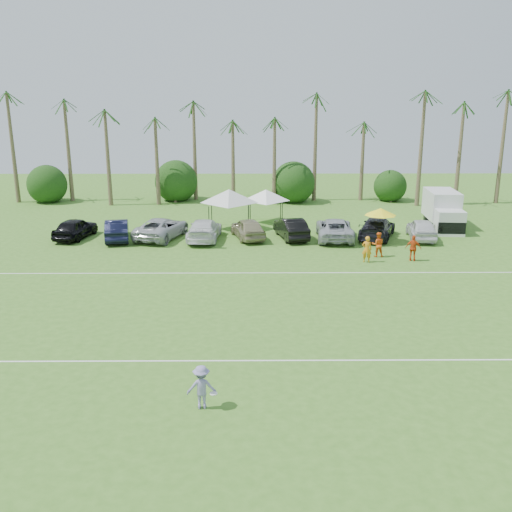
{
  "coord_description": "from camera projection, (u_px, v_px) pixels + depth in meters",
  "views": [
    {
      "loc": [
        1.77,
        -19.36,
        10.53
      ],
      "look_at": [
        2.01,
        12.18,
        1.6
      ],
      "focal_mm": 40.0,
      "sensor_mm": 36.0,
      "label": 1
    }
  ],
  "objects": [
    {
      "name": "palm_tree_8",
      "position": [
        365.0,
        127.0,
        56.11
      ],
      "size": [
        2.4,
        2.4,
        8.9
      ],
      "color": "brown",
      "rests_on": "ground"
    },
    {
      "name": "market_umbrella",
      "position": [
        381.0,
        212.0,
        41.55
      ],
      "size": [
        2.33,
        2.33,
        2.59
      ],
      "color": "black",
      "rests_on": "ground"
    },
    {
      "name": "palm_tree_0",
      "position": [
        9.0,
        127.0,
        55.85
      ],
      "size": [
        2.4,
        2.4,
        8.9
      ],
      "color": "brown",
      "rests_on": "ground"
    },
    {
      "name": "parked_car_3",
      "position": [
        204.0,
        230.0,
        42.8
      ],
      "size": [
        2.53,
        5.55,
        1.58
      ],
      "primitive_type": "imported",
      "rotation": [
        0.0,
        0.0,
        3.08
      ],
      "color": "white",
      "rests_on": "ground"
    },
    {
      "name": "parked_car_8",
      "position": [
        422.0,
        229.0,
        43.0
      ],
      "size": [
        2.45,
        4.83,
        1.58
      ],
      "primitive_type": "imported",
      "rotation": [
        0.0,
        0.0,
        3.01
      ],
      "color": "silver",
      "rests_on": "ground"
    },
    {
      "name": "parked_car_7",
      "position": [
        377.0,
        228.0,
        43.38
      ],
      "size": [
        4.01,
        5.86,
        1.58
      ],
      "primitive_type": "imported",
      "rotation": [
        0.0,
        0.0,
        2.78
      ],
      "color": "black",
      "rests_on": "ground"
    },
    {
      "name": "bush_tree_2",
      "position": [
        293.0,
        183.0,
        58.57
      ],
      "size": [
        4.0,
        4.0,
        4.0
      ],
      "color": "brown",
      "rests_on": "ground"
    },
    {
      "name": "palm_tree_11",
      "position": [
        510.0,
        100.0,
        55.51
      ],
      "size": [
        2.4,
        2.4,
        11.9
      ],
      "color": "brown",
      "rests_on": "ground"
    },
    {
      "name": "palm_tree_1",
      "position": [
        60.0,
        118.0,
        55.65
      ],
      "size": [
        2.4,
        2.4,
        9.9
      ],
      "color": "brown",
      "rests_on": "ground"
    },
    {
      "name": "canopy_tent_left",
      "position": [
        229.0,
        189.0,
        45.42
      ],
      "size": [
        4.73,
        4.73,
        3.83
      ],
      "color": "black",
      "rests_on": "ground"
    },
    {
      "name": "palm_tree_10",
      "position": [
        468.0,
        109.0,
        55.71
      ],
      "size": [
        2.4,
        2.4,
        10.9
      ],
      "color": "brown",
      "rests_on": "ground"
    },
    {
      "name": "sideline_player_c",
      "position": [
        413.0,
        248.0,
        37.33
      ],
      "size": [
        1.09,
        0.75,
        1.72
      ],
      "primitive_type": "imported",
      "rotation": [
        0.0,
        0.0,
        2.78
      ],
      "color": "#D34817",
      "rests_on": "ground"
    },
    {
      "name": "parked_car_1",
      "position": [
        117.0,
        230.0,
        42.8
      ],
      "size": [
        2.6,
        5.02,
        1.58
      ],
      "primitive_type": "imported",
      "rotation": [
        0.0,
        0.0,
        3.35
      ],
      "color": "black",
      "rests_on": "ground"
    },
    {
      "name": "palm_tree_4",
      "position": [
        193.0,
        127.0,
        55.98
      ],
      "size": [
        2.4,
        2.4,
        8.9
      ],
      "color": "brown",
      "rests_on": "ground"
    },
    {
      "name": "palm_tree_6",
      "position": [
        274.0,
        109.0,
        55.57
      ],
      "size": [
        2.4,
        2.4,
        10.9
      ],
      "color": "brown",
      "rests_on": "ground"
    },
    {
      "name": "sideline_player_b",
      "position": [
        378.0,
        244.0,
        38.31
      ],
      "size": [
        0.86,
        0.69,
        1.69
      ],
      "primitive_type": "imported",
      "rotation": [
        0.0,
        0.0,
        3.07
      ],
      "color": "orange",
      "rests_on": "ground"
    },
    {
      "name": "bush_tree_3",
      "position": [
        390.0,
        183.0,
        58.64
      ],
      "size": [
        4.0,
        4.0,
        4.0
      ],
      "color": "brown",
      "rests_on": "ground"
    },
    {
      "name": "box_truck",
      "position": [
        443.0,
        209.0,
        46.27
      ],
      "size": [
        2.6,
        5.95,
        3.0
      ],
      "rotation": [
        0.0,
        0.0,
        -0.07
      ],
      "color": "silver",
      "rests_on": "ground"
    },
    {
      "name": "palm_tree_9",
      "position": [
        417.0,
        118.0,
        55.91
      ],
      "size": [
        2.4,
        2.4,
        9.9
      ],
      "color": "brown",
      "rests_on": "ground"
    },
    {
      "name": "parked_car_0",
      "position": [
        75.0,
        228.0,
        43.26
      ],
      "size": [
        2.69,
        4.89,
        1.58
      ],
      "primitive_type": "imported",
      "rotation": [
        0.0,
        0.0,
        2.95
      ],
      "color": "black",
      "rests_on": "ground"
    },
    {
      "name": "canopy_tent_right",
      "position": [
        266.0,
        190.0,
        47.97
      ],
      "size": [
        4.12,
        4.12,
        3.34
      ],
      "color": "black",
      "rests_on": "ground"
    },
    {
      "name": "sideline_player_a",
      "position": [
        367.0,
        249.0,
        37.02
      ],
      "size": [
        0.69,
        0.51,
        1.74
      ],
      "primitive_type": "imported",
      "rotation": [
        0.0,
        0.0,
        2.98
      ],
      "color": "orange",
      "rests_on": "ground"
    },
    {
      "name": "palm_tree_5",
      "position": [
        233.0,
        118.0,
        55.77
      ],
      "size": [
        2.4,
        2.4,
        9.9
      ],
      "color": "brown",
      "rests_on": "ground"
    },
    {
      "name": "palm_tree_7",
      "position": [
        316.0,
        100.0,
        55.37
      ],
      "size": [
        2.4,
        2.4,
        11.9
      ],
      "color": "brown",
      "rests_on": "ground"
    },
    {
      "name": "palm_tree_3",
      "position": [
        151.0,
        100.0,
        55.25
      ],
      "size": [
        2.4,
        2.4,
        11.9
      ],
      "color": "brown",
      "rests_on": "ground"
    },
    {
      "name": "ground",
      "position": [
        205.0,
        385.0,
        21.49
      ],
      "size": [
        120.0,
        120.0,
        0.0
      ],
      "primitive_type": "plane",
      "color": "#3F7122",
      "rests_on": "ground"
    },
    {
      "name": "frisbee_player",
      "position": [
        202.0,
        387.0,
        19.7
      ],
      "size": [
        1.09,
        0.66,
        1.6
      ],
      "rotation": [
        0.0,
        0.0,
        3.21
      ],
      "color": "#877FB5",
      "rests_on": "ground"
    },
    {
      "name": "parked_car_2",
      "position": [
        162.0,
        228.0,
        43.27
      ],
      "size": [
        4.1,
        6.18,
        1.58
      ],
      "primitive_type": "imported",
      "rotation": [
        0.0,
        0.0,
        2.86
      ],
      "color": "#AFB0B5",
      "rests_on": "ground"
    },
    {
      "name": "parked_car_4",
      "position": [
        248.0,
        228.0,
        43.18
      ],
      "size": [
        3.01,
        4.95,
        1.58
      ],
      "primitive_type": "imported",
      "rotation": [
        0.0,
        0.0,
        3.41
      ],
      "color": "#98906A",
      "rests_on": "ground"
    },
    {
      "name": "parked_car_6",
      "position": [
        335.0,
        229.0,
        43.04
      ],
      "size": [
        2.99,
        5.84,
        1.58
      ],
      "primitive_type": "imported",
      "rotation": [
        0.0,
        0.0,
        3.07
      ],
      "color": "#ADB0B6",
      "rests_on": "ground"
    },
    {
      "name": "bush_tree_1",
      "position": [
        176.0,
        183.0,
        58.48
      ],
      "size": [
        4.0,
        4.0,
        4.0
      ],
      "color": "brown",
      "rests_on": "ground"
    },
    {
      "name": "palm_tree_2",
      "position": [
        110.0,
        109.0,
        55.45
      ],
      "size": [
        2.4,
        2.4,
        10.9
      ],
      "color": "brown",
      "rests_on": "ground"
    },
    {
      "name": "parked_car_5",
      "position": [
        291.0,
        228.0,
        43.27
      ],
      "size": [
        2.62,
        5.03,
        1.58
      ],
      "primitive_type": "imported",
      "rotation": [
        0.0,
        0.0,
        3.35
      ],
      "color": "black",
      "rests_on": "ground"
    },
    {
      "name": "field_lines",
      "position": [
        217.0,
        308.0,
        29.18
      ],
      "size": [
        80.0,
        12.1,
        0.01
      ],
      "color": "white",
      "rests_on": "ground"
    },
    {
      "name": "bush_tree_0",
      "position": [
        49.0,
        183.0,
        58.38
      ],
      "size": [
        4.0,
        4.0,
        4.0
      ],
      "color": "brown",
      "rests_on": "ground"
    }
  ]
}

